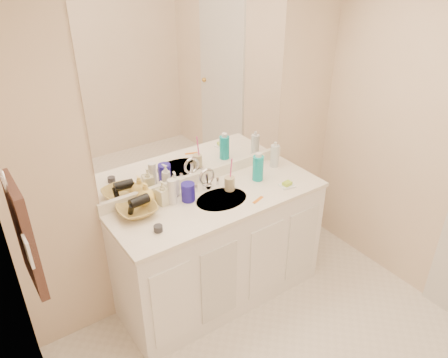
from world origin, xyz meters
name	(u,v)px	position (x,y,z in m)	size (l,w,h in m)	color
wall_back	(197,141)	(0.00, 1.30, 1.20)	(2.60, 0.02, 2.40)	beige
vanity_cabinet	(220,250)	(0.00, 1.02, 0.42)	(1.50, 0.55, 0.85)	white
countertop	(220,200)	(0.00, 1.02, 0.86)	(1.52, 0.57, 0.03)	white
backsplash	(199,177)	(0.00, 1.29, 0.92)	(1.52, 0.03, 0.08)	white
sink_basin	(221,200)	(0.00, 1.00, 0.87)	(0.37, 0.37, 0.02)	beige
faucet	(207,181)	(0.00, 1.18, 0.94)	(0.02, 0.02, 0.11)	silver
mirror	(196,91)	(0.00, 1.29, 1.56)	(1.48, 0.01, 1.20)	white
blue_mug	(188,192)	(-0.19, 1.12, 0.94)	(0.09, 0.09, 0.13)	#1C148E
tan_cup	(230,184)	(0.12, 1.08, 0.93)	(0.07, 0.07, 0.10)	tan
toothbrush	(231,170)	(0.13, 1.08, 1.03)	(0.01, 0.01, 0.19)	#F54098
mouthwash_bottle	(258,168)	(0.37, 1.08, 0.97)	(0.08, 0.08, 0.19)	#0EA0A9
clear_pump_bottle	(275,156)	(0.61, 1.17, 0.97)	(0.07, 0.07, 0.17)	silver
soap_dish	(287,186)	(0.48, 0.88, 0.89)	(0.10, 0.08, 0.01)	white
green_soap	(287,183)	(0.48, 0.88, 0.90)	(0.06, 0.05, 0.02)	#A2D133
orange_comb	(258,200)	(0.19, 0.85, 0.88)	(0.10, 0.02, 0.00)	orange
dark_jar	(158,228)	(-0.52, 0.92, 0.90)	(0.05, 0.05, 0.04)	#28282D
extra_white_bottle	(172,192)	(-0.30, 1.15, 0.97)	(0.06, 0.06, 0.18)	silver
soap_bottle_white	(175,184)	(-0.23, 1.23, 0.97)	(0.07, 0.07, 0.18)	white
soap_bottle_cream	(163,193)	(-0.35, 1.18, 0.96)	(0.08, 0.08, 0.17)	beige
soap_bottle_yellow	(146,194)	(-0.44, 1.24, 0.96)	(0.12, 0.12, 0.16)	#FED962
wicker_basket	(137,210)	(-0.54, 1.17, 0.91)	(0.25, 0.25, 0.06)	#A28641
hair_dryer	(139,201)	(-0.52, 1.17, 0.97)	(0.06, 0.06, 0.13)	black
towel_ring	(4,180)	(-1.27, 0.77, 1.55)	(0.11, 0.11, 0.01)	silver
hand_towel	(25,236)	(-1.25, 0.77, 1.25)	(0.04, 0.32, 0.55)	black
switch_plate	(28,252)	(-1.27, 0.57, 1.30)	(0.01, 0.09, 0.13)	white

